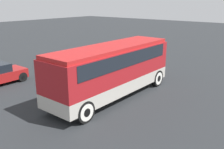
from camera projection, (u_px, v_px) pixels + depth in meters
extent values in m
plane|color=#26282B|center=(112.00, 97.00, 15.84)|extent=(120.00, 120.00, 0.00)
cube|color=#B7B2A8|center=(112.00, 84.00, 15.58)|extent=(9.21, 2.51, 0.78)
cube|color=maroon|center=(112.00, 64.00, 15.21)|extent=(9.21, 2.51, 1.81)
cube|color=black|center=(112.00, 57.00, 15.09)|extent=(8.10, 2.55, 0.82)
cube|color=#B21E1E|center=(112.00, 47.00, 14.92)|extent=(9.03, 2.31, 0.22)
cube|color=maroon|center=(150.00, 56.00, 18.59)|extent=(0.36, 2.41, 2.07)
cylinder|color=black|center=(157.00, 78.00, 17.71)|extent=(1.15, 0.28, 1.15)
cylinder|color=silver|center=(157.00, 78.00, 17.71)|extent=(0.89, 0.30, 0.89)
cylinder|color=black|center=(157.00, 78.00, 17.71)|extent=(0.44, 0.32, 0.44)
cylinder|color=black|center=(131.00, 73.00, 19.10)|extent=(1.15, 0.28, 1.15)
cylinder|color=silver|center=(131.00, 73.00, 19.10)|extent=(0.89, 0.30, 0.89)
cylinder|color=black|center=(131.00, 73.00, 19.10)|extent=(0.44, 0.32, 0.44)
cylinder|color=black|center=(85.00, 112.00, 12.37)|extent=(1.15, 0.28, 1.15)
cylinder|color=silver|center=(85.00, 112.00, 12.37)|extent=(0.89, 0.30, 0.89)
cylinder|color=black|center=(85.00, 112.00, 12.37)|extent=(0.44, 0.32, 0.44)
cylinder|color=black|center=(56.00, 101.00, 13.76)|extent=(1.15, 0.28, 1.15)
cylinder|color=silver|center=(56.00, 101.00, 13.76)|extent=(0.89, 0.30, 0.89)
cylinder|color=black|center=(56.00, 101.00, 13.76)|extent=(0.44, 0.32, 0.44)
cylinder|color=black|center=(22.00, 77.00, 18.76)|extent=(0.71, 0.22, 0.71)
cylinder|color=black|center=(22.00, 77.00, 18.76)|extent=(0.27, 0.26, 0.27)
cylinder|color=black|center=(11.00, 73.00, 19.77)|extent=(0.71, 0.22, 0.71)
cylinder|color=black|center=(11.00, 73.00, 19.77)|extent=(0.27, 0.26, 0.27)
cube|color=#BCBCC1|center=(76.00, 57.00, 24.33)|extent=(4.05, 1.81, 0.58)
cube|color=black|center=(75.00, 52.00, 24.06)|extent=(2.10, 1.63, 0.51)
cylinder|color=black|center=(93.00, 58.00, 25.07)|extent=(0.63, 0.22, 0.63)
cylinder|color=black|center=(93.00, 58.00, 25.07)|extent=(0.24, 0.26, 0.24)
cylinder|color=black|center=(82.00, 56.00, 26.06)|extent=(0.63, 0.22, 0.63)
cylinder|color=black|center=(82.00, 56.00, 26.06)|extent=(0.24, 0.26, 0.24)
cylinder|color=black|center=(69.00, 64.00, 22.72)|extent=(0.63, 0.22, 0.63)
cylinder|color=black|center=(69.00, 64.00, 22.72)|extent=(0.24, 0.26, 0.24)
cylinder|color=black|center=(58.00, 61.00, 23.71)|extent=(0.63, 0.22, 0.63)
cylinder|color=black|center=(58.00, 61.00, 23.71)|extent=(0.24, 0.26, 0.24)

